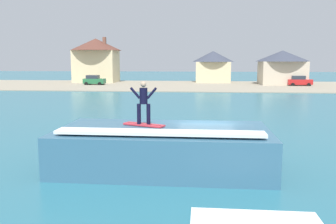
% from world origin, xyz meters
% --- Properties ---
extents(ground_plane, '(260.00, 260.00, 0.00)m').
position_xyz_m(ground_plane, '(0.00, 0.00, 0.00)').
color(ground_plane, '#286678').
extents(wave_crest, '(8.78, 4.60, 1.88)m').
position_xyz_m(wave_crest, '(-1.79, -1.30, 0.89)').
color(wave_crest, '#34617C').
rests_on(wave_crest, ground_plane).
extents(surfboard, '(1.80, 1.07, 0.06)m').
position_xyz_m(surfboard, '(-2.55, -1.67, 1.91)').
color(surfboard, '#D8333F').
rests_on(surfboard, wave_crest).
extents(surfer, '(1.10, 0.32, 1.74)m').
position_xyz_m(surfer, '(-2.55, -1.70, 2.92)').
color(surfer, black).
rests_on(surfer, surfboard).
extents(shoreline_bank, '(120.00, 26.37, 0.12)m').
position_xyz_m(shoreline_bank, '(0.00, 48.05, 0.06)').
color(shoreline_bank, gray).
rests_on(shoreline_bank, ground_plane).
extents(car_near_shore, '(3.81, 2.25, 1.86)m').
position_xyz_m(car_near_shore, '(-19.85, 47.79, 0.95)').
color(car_near_shore, '#23663D').
rests_on(car_near_shore, ground_plane).
extents(car_far_shore, '(4.14, 2.08, 1.86)m').
position_xyz_m(car_far_shore, '(16.67, 48.67, 0.95)').
color(car_far_shore, red).
rests_on(car_far_shore, ground_plane).
extents(house_with_chimney, '(10.26, 10.26, 9.06)m').
position_xyz_m(house_with_chimney, '(-21.65, 55.42, 5.14)').
color(house_with_chimney, beige).
rests_on(house_with_chimney, ground_plane).
extents(house_gabled_white, '(9.73, 9.73, 6.30)m').
position_xyz_m(house_gabled_white, '(14.34, 51.87, 3.57)').
color(house_gabled_white, beige).
rests_on(house_gabled_white, ground_plane).
extents(house_small_cottage, '(8.40, 8.40, 6.37)m').
position_xyz_m(house_small_cottage, '(1.90, 57.55, 3.56)').
color(house_small_cottage, beige).
rests_on(house_small_cottage, ground_plane).
extents(whitewater_patch, '(3.63, 1.25, 0.10)m').
position_xyz_m(whitewater_patch, '(1.34, -6.18, 0.05)').
color(whitewater_patch, white).
rests_on(whitewater_patch, ground_plane).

